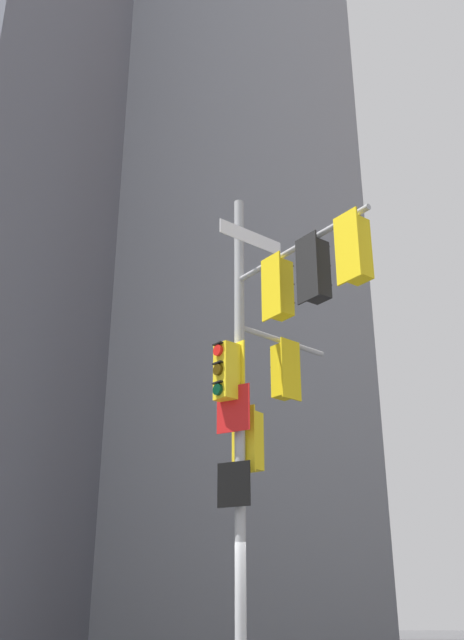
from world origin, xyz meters
The scene contains 2 objects.
building_mid_block centered at (-2.81, 22.06, 19.70)m, with size 15.80×15.80×39.41m, color #9399A3.
signal_pole_assembly centered at (0.55, -0.47, 5.40)m, with size 2.53×4.08×8.81m.
Camera 1 is at (0.17, -11.73, 1.46)m, focal length 39.66 mm.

